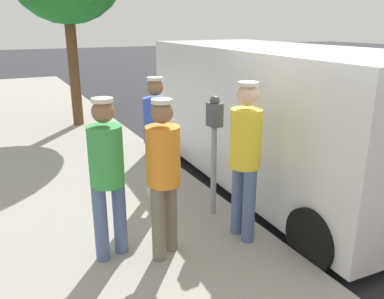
# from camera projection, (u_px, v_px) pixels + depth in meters

# --- Properties ---
(ground_plane) EXTENTS (80.00, 80.00, 0.00)m
(ground_plane) POSITION_uv_depth(u_px,v_px,m) (340.00, 230.00, 4.97)
(ground_plane) COLOR #2D2D33
(parking_meter_near) EXTENTS (0.14, 0.18, 1.52)m
(parking_meter_near) POSITION_uv_depth(u_px,v_px,m) (214.00, 136.00, 4.77)
(parking_meter_near) COLOR gray
(parking_meter_near) RESTS_ON sidewalk_slab
(pedestrian_in_orange) EXTENTS (0.34, 0.34, 1.65)m
(pedestrian_in_orange) POSITION_uv_depth(u_px,v_px,m) (163.00, 170.00, 3.90)
(pedestrian_in_orange) COLOR #726656
(pedestrian_in_orange) RESTS_ON sidewalk_slab
(pedestrian_in_blue) EXTENTS (0.34, 0.34, 1.67)m
(pedestrian_in_blue) POSITION_uv_depth(u_px,v_px,m) (156.00, 131.00, 5.27)
(pedestrian_in_blue) COLOR beige
(pedestrian_in_blue) RESTS_ON sidewalk_slab
(pedestrian_in_green) EXTENTS (0.35, 0.34, 1.67)m
(pedestrian_in_green) POSITION_uv_depth(u_px,v_px,m) (107.00, 170.00, 3.87)
(pedestrian_in_green) COLOR #4C608C
(pedestrian_in_green) RESTS_ON sidewalk_slab
(pedestrian_in_yellow) EXTENTS (0.34, 0.36, 1.76)m
(pedestrian_in_yellow) POSITION_uv_depth(u_px,v_px,m) (245.00, 152.00, 4.22)
(pedestrian_in_yellow) COLOR #4C608C
(pedestrian_in_yellow) RESTS_ON sidewalk_slab
(parked_van) EXTENTS (2.31, 5.28, 2.15)m
(parked_van) POSITION_uv_depth(u_px,v_px,m) (276.00, 114.00, 6.03)
(parked_van) COLOR white
(parked_van) RESTS_ON ground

